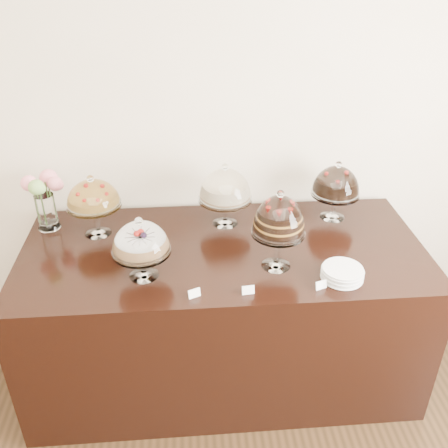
{
  "coord_description": "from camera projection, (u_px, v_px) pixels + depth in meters",
  "views": [
    {
      "loc": [
        -0.11,
        0.17,
        2.39
      ],
      "look_at": [
        0.07,
        2.4,
        1.08
      ],
      "focal_mm": 40.0,
      "sensor_mm": 36.0,
      "label": 1
    }
  ],
  "objects": [
    {
      "name": "price_card_extra",
      "position": [
        248.0,
        290.0,
        2.37
      ],
      "size": [
        0.06,
        0.02,
        0.04
      ],
      "primitive_type": "cube",
      "rotation": [
        -0.21,
        0.0,
        0.1
      ],
      "color": "white",
      "rests_on": "display_counter"
    },
    {
      "name": "price_card_right",
      "position": [
        321.0,
        285.0,
        2.4
      ],
      "size": [
        0.06,
        0.03,
        0.04
      ],
      "primitive_type": "cube",
      "rotation": [
        -0.21,
        0.0,
        0.35
      ],
      "color": "white",
      "rests_on": "display_counter"
    },
    {
      "name": "cake_stand_choco_layer",
      "position": [
        279.0,
        218.0,
        2.44
      ],
      "size": [
        0.27,
        0.27,
        0.44
      ],
      "color": "white",
      "rests_on": "display_counter"
    },
    {
      "name": "cake_stand_sugar_sponge",
      "position": [
        141.0,
        241.0,
        2.4
      ],
      "size": [
        0.29,
        0.29,
        0.34
      ],
      "color": "white",
      "rests_on": "display_counter"
    },
    {
      "name": "plate_stack",
      "position": [
        342.0,
        273.0,
        2.47
      ],
      "size": [
        0.2,
        0.2,
        0.06
      ],
      "color": "white",
      "rests_on": "display_counter"
    },
    {
      "name": "display_counter",
      "position": [
        223.0,
        311.0,
        2.95
      ],
      "size": [
        2.2,
        1.0,
        0.9
      ],
      "primitive_type": "cube",
      "color": "black",
      "rests_on": "ground"
    },
    {
      "name": "price_card_left",
      "position": [
        194.0,
        293.0,
        2.35
      ],
      "size": [
        0.06,
        0.04,
        0.04
      ],
      "primitive_type": "cube",
      "rotation": [
        -0.21,
        0.0,
        0.41
      ],
      "color": "white",
      "rests_on": "display_counter"
    },
    {
      "name": "flower_vase",
      "position": [
        45.0,
        196.0,
        2.82
      ],
      "size": [
        0.22,
        0.28,
        0.35
      ],
      "color": "white",
      "rests_on": "display_counter"
    },
    {
      "name": "cake_stand_dark_choco",
      "position": [
        336.0,
        183.0,
        2.91
      ],
      "size": [
        0.29,
        0.29,
        0.36
      ],
      "color": "white",
      "rests_on": "display_counter"
    },
    {
      "name": "wall_back",
      "position": [
        204.0,
        110.0,
        2.89
      ],
      "size": [
        5.0,
        0.04,
        3.0
      ],
      "primitive_type": "cube",
      "color": "beige",
      "rests_on": "ground"
    },
    {
      "name": "cake_stand_cheesecake",
      "position": [
        225.0,
        187.0,
        2.84
      ],
      "size": [
        0.31,
        0.31,
        0.38
      ],
      "color": "white",
      "rests_on": "display_counter"
    },
    {
      "name": "cake_stand_fruit_tart",
      "position": [
        93.0,
        196.0,
        2.74
      ],
      "size": [
        0.3,
        0.3,
        0.36
      ],
      "color": "white",
      "rests_on": "display_counter"
    }
  ]
}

